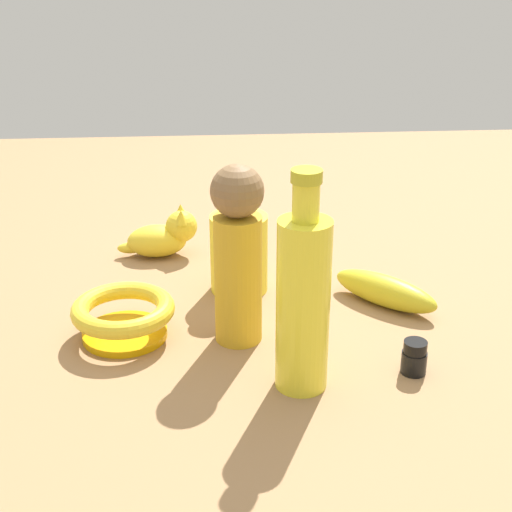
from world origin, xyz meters
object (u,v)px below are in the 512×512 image
cat_figurine (164,236)px  bowl (123,315)px  bottle_tall (303,300)px  person_figure_adult (238,253)px  bottle_short (239,249)px  banana (385,290)px  nail_polish_jar (414,357)px

cat_figurine → bowl: 0.28m
bottle_tall → person_figure_adult: size_ratio=1.12×
cat_figurine → person_figure_adult: (0.29, 0.11, 0.09)m
person_figure_adult → bottle_short: bearing=176.7°
banana → cat_figurine: (-0.20, -0.33, 0.01)m
bowl → person_figure_adult: (0.01, 0.16, 0.09)m
bottle_short → cat_figurine: bottle_short is taller
banana → nail_polish_jar: bearing=132.2°
banana → nail_polish_jar: (0.18, -0.01, -0.00)m
nail_polish_jar → bottle_tall: size_ratio=0.16×
person_figure_adult → nail_polish_jar: bearing=64.8°
bowl → bottle_short: bearing=129.6°
cat_figurine → nail_polish_jar: bearing=39.9°
banana → cat_figurine: bearing=12.3°
bottle_short → person_figure_adult: bearing=-3.3°
bottle_short → person_figure_adult: 0.16m
nail_polish_jar → person_figure_adult: 0.26m
bottle_short → banana: (0.07, 0.21, -0.05)m
banana → bowl: (0.07, -0.38, 0.01)m
cat_figurine → banana: bearing=58.3°
bottle_short → nail_polish_jar: bearing=39.5°
nail_polish_jar → person_figure_adult: (-0.10, -0.21, 0.11)m
bowl → person_figure_adult: person_figure_adult is taller
nail_polish_jar → banana: bearing=178.2°
nail_polish_jar → cat_figurine: (-0.39, -0.33, 0.01)m
nail_polish_jar → bottle_tall: bearing=-83.7°
bottle_short → banana: size_ratio=1.00×
banana → bottle_tall: bottle_tall is taller
bottle_short → bowl: bottle_short is taller
banana → cat_figurine: size_ratio=1.23×
banana → cat_figurine: 0.39m
bottle_short → banana: bottle_short is taller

